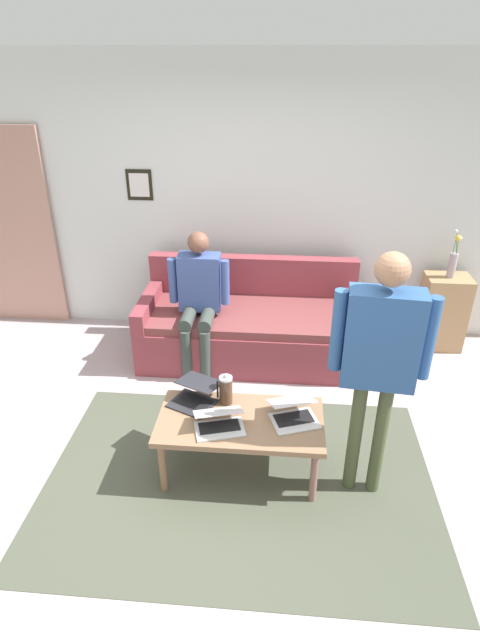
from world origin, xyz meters
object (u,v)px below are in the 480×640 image
(coffee_table, at_px, (240,425))
(laptop_right, at_px, (195,396))
(couch, at_px, (250,326))
(person_seated, at_px, (199,294))
(interior_door, at_px, (16,230))
(laptop_left, at_px, (219,423))
(side_shelf, at_px, (442,312))
(laptop_center, at_px, (293,414))
(french_press, at_px, (226,390))
(person_standing, at_px, (380,351))
(flower_vase, at_px, (453,261))

(coffee_table, height_order, laptop_right, laptop_right)
(couch, distance_m, person_seated, 0.66)
(interior_door, bearing_deg, laptop_left, 136.78)
(interior_door, bearing_deg, side_shelf, 177.11)
(laptop_center, xyz_separation_m, french_press, (0.47, -0.14, 0.06))
(laptop_center, height_order, person_standing, person_standing)
(couch, height_order, person_standing, person_standing)
(laptop_left, relative_size, laptop_right, 0.88)
(side_shelf, distance_m, person_standing, 2.35)
(interior_door, relative_size, flower_vase, 4.41)
(interior_door, height_order, person_seated, interior_door)
(laptop_right, bearing_deg, couch, -101.52)
(person_standing, bearing_deg, flower_vase, -116.67)
(couch, height_order, laptop_center, couch)
(person_standing, height_order, person_seated, person_standing)
(french_press, bearing_deg, laptop_left, 86.39)
(interior_door, distance_m, side_shelf, 4.41)
(coffee_table, height_order, side_shelf, side_shelf)
(laptop_center, bearing_deg, side_shelf, -128.19)
(laptop_center, xyz_separation_m, side_shelf, (-1.49, -1.89, -0.13))
(laptop_right, height_order, person_seated, person_seated)
(coffee_table, bearing_deg, laptop_left, 36.55)
(interior_door, relative_size, side_shelf, 2.73)
(laptop_right, bearing_deg, coffee_table, 153.27)
(person_seated, bearing_deg, interior_door, -20.64)
(person_standing, distance_m, person_seated, 2.01)
(interior_door, bearing_deg, coffee_table, 139.58)
(coffee_table, relative_size, side_shelf, 1.49)
(laptop_right, relative_size, french_press, 1.76)
(couch, bearing_deg, side_shelf, -170.53)
(laptop_center, distance_m, laptop_right, 0.70)
(couch, height_order, coffee_table, couch)
(coffee_table, bearing_deg, side_shelf, -133.76)
(interior_door, bearing_deg, flower_vase, 177.07)
(laptop_left, bearing_deg, couch, -92.97)
(couch, relative_size, laptop_left, 5.46)
(couch, xyz_separation_m, laptop_left, (0.09, 1.70, 0.19))
(french_press, height_order, person_standing, person_standing)
(person_seated, bearing_deg, laptop_center, 122.17)
(laptop_right, relative_size, side_shelf, 0.57)
(coffee_table, bearing_deg, laptop_right, -26.73)
(french_press, bearing_deg, person_standing, 164.66)
(flower_vase, distance_m, person_standing, 2.25)
(coffee_table, xyz_separation_m, french_press, (0.11, -0.18, 0.16))
(flower_vase, bearing_deg, laptop_center, 51.78)
(interior_door, height_order, couch, interior_door)
(person_seated, bearing_deg, couch, -153.22)
(flower_vase, bearing_deg, person_standing, 63.33)
(coffee_table, distance_m, laptop_left, 0.19)
(flower_vase, bearing_deg, interior_door, -2.93)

